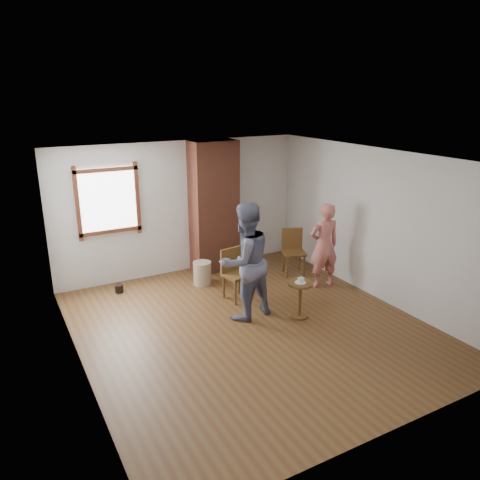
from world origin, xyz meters
The scene contains 12 objects.
ground centered at (0.00, 0.00, 0.00)m, with size 5.50×5.50×0.00m, color brown.
room_shell centered at (-0.06, 0.61, 1.81)m, with size 5.04×5.52×2.62m.
brick_chimney centered at (0.60, 2.50, 1.30)m, with size 0.90×0.50×2.60m, color brown.
stoneware_crock centered at (0.04, 1.89, 0.22)m, with size 0.34×0.34×0.44m, color tan.
dark_pot centered at (-1.44, 2.26, 0.07)m, with size 0.15×0.15×0.15m, color black.
dining_chair_left centered at (0.29, 1.06, 0.50)m, with size 0.48×0.48×0.90m.
dining_chair_right centered at (1.87, 1.56, 0.50)m, with size 0.54×0.54×0.90m.
side_table centered at (0.86, -0.09, 0.40)m, with size 0.40×0.40×0.60m.
cake_plate centered at (0.86, -0.09, 0.60)m, with size 0.18×0.18×0.01m, color white.
cake_slice centered at (0.87, -0.09, 0.64)m, with size 0.08×0.07×0.06m, color white.
man centered at (0.10, 0.36, 0.94)m, with size 0.92×0.71×1.89m, color #15183A.
person_pink centered at (1.97, 0.74, 0.80)m, with size 0.58×0.38×1.59m, color #CB6D65.
Camera 1 is at (-3.26, -5.62, 3.51)m, focal length 35.00 mm.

